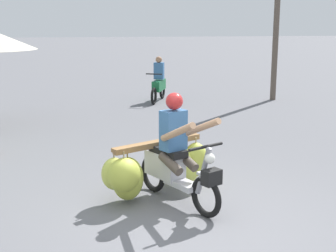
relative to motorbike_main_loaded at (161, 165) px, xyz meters
The scene contains 4 objects.
ground_plane 1.24m from the motorbike_main_loaded, 74.10° to the right, with size 120.00×120.00×0.00m, color slate.
motorbike_main_loaded is the anchor object (origin of this frame).
motorbike_distant_ahead_left 8.19m from the motorbike_main_loaded, 83.60° to the left, with size 0.74×1.54×1.40m.
utility_pole 9.39m from the motorbike_main_loaded, 59.96° to the left, with size 0.18×0.18×5.38m, color brown.
Camera 1 is at (-1.11, -5.46, 2.58)m, focal length 50.82 mm.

